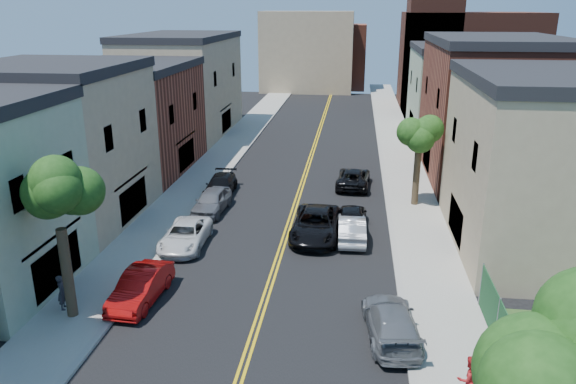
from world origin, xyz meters
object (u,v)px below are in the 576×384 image
(black_car_left, at_px, (220,185))
(grey_car_right, at_px, (391,322))
(red_sedan, at_px, (141,287))
(silver_car_right, at_px, (352,228))
(dark_car_right_far, at_px, (353,178))
(white_pickup, at_px, (185,235))
(black_car_right, at_px, (352,217))
(pedestrian_left, at_px, (62,292))
(grey_car_left, at_px, (212,201))
(black_suv_lane, at_px, (316,224))
(pedestrian_right, at_px, (469,379))

(black_car_left, xyz_separation_m, grey_car_right, (11.00, -16.53, 0.03))
(red_sedan, relative_size, black_car_left, 0.95)
(silver_car_right, height_order, dark_car_right_far, silver_car_right)
(white_pickup, xyz_separation_m, grey_car_right, (10.82, -7.60, 0.04))
(red_sedan, bearing_deg, white_pickup, 91.51)
(black_car_left, xyz_separation_m, dark_car_right_far, (9.30, 2.97, 0.01))
(white_pickup, height_order, black_car_right, black_car_right)
(white_pickup, xyz_separation_m, pedestrian_left, (-3.22, -7.35, 0.27))
(grey_car_left, height_order, black_car_right, grey_car_left)
(red_sedan, bearing_deg, black_suv_lane, 51.99)
(black_car_right, bearing_deg, dark_car_right_far, -88.69)
(black_car_right, xyz_separation_m, pedestrian_right, (4.00, -15.08, 0.27))
(black_suv_lane, bearing_deg, grey_car_left, 156.31)
(black_suv_lane, bearing_deg, black_car_right, 39.27)
(pedestrian_left, bearing_deg, black_car_left, -25.43)
(black_car_left, height_order, black_suv_lane, black_suv_lane)
(black_car_right, xyz_separation_m, black_suv_lane, (-2.07, -1.61, 0.06))
(grey_car_left, bearing_deg, black_car_right, -7.31)
(silver_car_right, distance_m, pedestrian_right, 13.93)
(silver_car_right, bearing_deg, white_pickup, 10.51)
(black_suv_lane, xyz_separation_m, pedestrian_right, (6.07, -13.47, 0.21))
(white_pickup, bearing_deg, dark_car_right_far, 50.92)
(black_suv_lane, relative_size, pedestrian_left, 3.58)
(black_car_right, relative_size, pedestrian_left, 2.70)
(silver_car_right, bearing_deg, black_car_right, -92.02)
(black_car_left, relative_size, dark_car_right_far, 0.94)
(black_car_right, xyz_separation_m, pedestrian_left, (-12.33, -11.11, 0.21))
(white_pickup, relative_size, black_car_right, 1.12)
(red_sedan, xyz_separation_m, dark_car_right_far, (9.30, 17.98, -0.04))
(grey_car_right, bearing_deg, black_car_right, -87.83)
(red_sedan, bearing_deg, grey_car_left, 91.82)
(black_car_left, height_order, dark_car_right_far, dark_car_right_far)
(black_car_left, xyz_separation_m, black_car_right, (9.30, -5.16, 0.05))
(pedestrian_right, bearing_deg, black_car_right, -91.54)
(white_pickup, distance_m, black_suv_lane, 7.37)
(white_pickup, bearing_deg, red_sedan, -93.34)
(pedestrian_left, bearing_deg, red_sedan, -82.35)
(white_pickup, xyz_separation_m, black_car_right, (9.12, 3.76, 0.06))
(silver_car_right, xyz_separation_m, black_suv_lane, (-2.07, 0.13, 0.07))
(grey_car_right, bearing_deg, white_pickup, -41.43)
(silver_car_right, relative_size, black_suv_lane, 0.77)
(black_car_right, relative_size, black_suv_lane, 0.75)
(grey_car_left, relative_size, pedestrian_left, 2.80)
(white_pickup, xyz_separation_m, grey_car_left, (0.10, 5.41, 0.09))
(white_pickup, bearing_deg, black_car_left, 89.57)
(pedestrian_left, relative_size, pedestrian_right, 0.93)
(red_sedan, xyz_separation_m, black_car_left, (0.00, 15.02, -0.05))
(dark_car_right_far, relative_size, pedestrian_left, 3.13)
(grey_car_left, height_order, grey_car_right, grey_car_left)
(black_car_right, height_order, silver_car_right, black_car_right)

